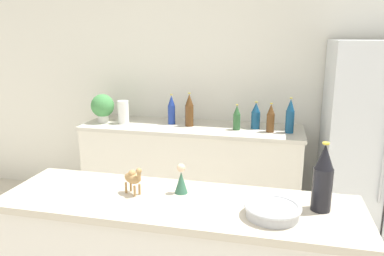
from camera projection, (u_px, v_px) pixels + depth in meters
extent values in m
cube|color=silver|center=(234.00, 82.00, 3.75)|extent=(8.00, 0.06, 2.55)
cube|color=silver|center=(191.00, 171.00, 3.72)|extent=(2.08, 0.60, 0.85)
cube|color=beige|center=(191.00, 127.00, 3.61)|extent=(2.11, 0.63, 0.03)
cube|color=silver|center=(379.00, 143.00, 3.17)|extent=(0.90, 0.72, 1.70)
cube|color=#B7AD99|center=(178.00, 204.00, 1.74)|extent=(1.68, 0.50, 0.03)
cylinder|color=silver|center=(103.00, 118.00, 3.75)|extent=(0.11, 0.11, 0.08)
sphere|color=#478E4C|center=(103.00, 106.00, 3.72)|extent=(0.23, 0.23, 0.23)
cylinder|color=white|center=(123.00, 112.00, 3.68)|extent=(0.11, 0.11, 0.22)
cylinder|color=brown|center=(270.00, 123.00, 3.35)|extent=(0.07, 0.07, 0.16)
cone|color=brown|center=(271.00, 109.00, 3.32)|extent=(0.07, 0.07, 0.09)
cylinder|color=gold|center=(271.00, 104.00, 3.31)|extent=(0.02, 0.02, 0.01)
cylinder|color=#2D6033|center=(237.00, 122.00, 3.44)|extent=(0.07, 0.07, 0.15)
cone|color=#2D6033|center=(237.00, 110.00, 3.41)|extent=(0.06, 0.06, 0.08)
cylinder|color=gold|center=(237.00, 105.00, 3.40)|extent=(0.02, 0.02, 0.01)
cylinder|color=brown|center=(189.00, 116.00, 3.58)|extent=(0.08, 0.08, 0.20)
cone|color=brown|center=(189.00, 100.00, 3.54)|extent=(0.08, 0.08, 0.11)
cylinder|color=gold|center=(189.00, 93.00, 3.52)|extent=(0.03, 0.03, 0.01)
cylinder|color=navy|center=(290.00, 122.00, 3.32)|extent=(0.08, 0.08, 0.20)
cone|color=navy|center=(291.00, 105.00, 3.29)|extent=(0.07, 0.07, 0.11)
cylinder|color=gold|center=(291.00, 98.00, 3.27)|extent=(0.03, 0.03, 0.01)
cylinder|color=navy|center=(256.00, 120.00, 3.48)|extent=(0.08, 0.08, 0.16)
cone|color=navy|center=(256.00, 107.00, 3.45)|extent=(0.08, 0.08, 0.09)
cylinder|color=gold|center=(256.00, 102.00, 3.44)|extent=(0.03, 0.03, 0.01)
cylinder|color=navy|center=(172.00, 115.00, 3.66)|extent=(0.07, 0.07, 0.18)
cone|color=navy|center=(171.00, 100.00, 3.63)|extent=(0.07, 0.07, 0.10)
cylinder|color=gold|center=(171.00, 95.00, 3.61)|extent=(0.02, 0.02, 0.01)
cylinder|color=black|center=(322.00, 189.00, 1.62)|extent=(0.09, 0.09, 0.19)
cone|color=black|center=(325.00, 156.00, 1.58)|extent=(0.08, 0.08, 0.11)
cylinder|color=gold|center=(326.00, 143.00, 1.57)|extent=(0.03, 0.03, 0.01)
cylinder|color=#B7BABF|center=(272.00, 211.00, 1.57)|extent=(0.22, 0.22, 0.05)
torus|color=#B7BABF|center=(273.00, 207.00, 1.57)|extent=(0.24, 0.24, 0.02)
ellipsoid|color=#A87F4C|center=(132.00, 178.00, 1.79)|extent=(0.11, 0.09, 0.05)
sphere|color=#A87F4C|center=(132.00, 174.00, 1.78)|extent=(0.04, 0.04, 0.04)
cylinder|color=#A87F4C|center=(139.00, 176.00, 1.75)|extent=(0.02, 0.02, 0.05)
sphere|color=#A87F4C|center=(139.00, 171.00, 1.74)|extent=(0.03, 0.03, 0.03)
cylinder|color=#A87F4C|center=(139.00, 189.00, 1.79)|extent=(0.01, 0.01, 0.05)
cylinder|color=#A87F4C|center=(135.00, 191.00, 1.77)|extent=(0.01, 0.01, 0.05)
cylinder|color=#A87F4C|center=(131.00, 186.00, 1.83)|extent=(0.01, 0.01, 0.05)
cylinder|color=#A87F4C|center=(126.00, 188.00, 1.81)|extent=(0.01, 0.01, 0.05)
cone|color=#33664C|center=(181.00, 182.00, 1.80)|extent=(0.06, 0.06, 0.11)
sphere|color=beige|center=(181.00, 168.00, 1.79)|extent=(0.04, 0.04, 0.04)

